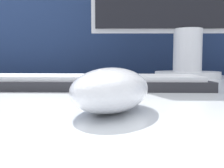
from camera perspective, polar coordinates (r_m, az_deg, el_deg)
name	(u,v)px	position (r m, az deg, el deg)	size (l,w,h in m)	color
partition_panel	(100,98)	(1.10, -2.53, -3.11)	(5.00, 0.03, 1.21)	navy
computer_mouse_near	(112,89)	(0.25, -0.10, -1.19)	(0.10, 0.14, 0.04)	white
keyboard	(78,82)	(0.48, -7.35, 0.47)	(0.46, 0.15, 0.02)	#28282D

